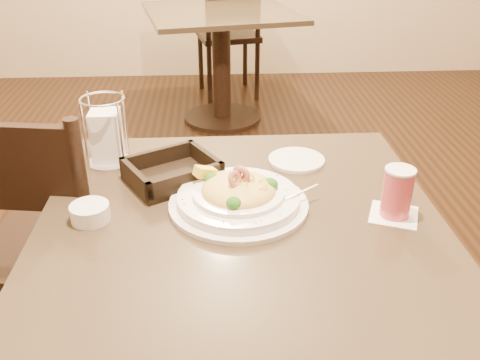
{
  "coord_description": "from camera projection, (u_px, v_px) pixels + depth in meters",
  "views": [
    {
      "loc": [
        -0.06,
        -1.02,
        1.37
      ],
      "look_at": [
        0.0,
        0.02,
        0.82
      ],
      "focal_mm": 40.0,
      "sensor_mm": 36.0,
      "label": 1
    }
  ],
  "objects": [
    {
      "name": "napkin_caddy",
      "position": [
        107.0,
        136.0,
        1.4
      ],
      "size": [
        0.12,
        0.12,
        0.19
      ],
      "rotation": [
        0.0,
        0.0,
        -0.13
      ],
      "color": "silver",
      "rests_on": "main_table"
    },
    {
      "name": "bread_basket",
      "position": [
        172.0,
        173.0,
        1.34
      ],
      "size": [
        0.26,
        0.25,
        0.06
      ],
      "rotation": [
        0.0,
        0.0,
        0.52
      ],
      "color": "black",
      "rests_on": "main_table"
    },
    {
      "name": "background_table",
      "position": [
        221.0,
        47.0,
        3.46
      ],
      "size": [
        1.06,
        1.06,
        0.74
      ],
      "rotation": [
        0.0,
        0.0,
        0.2
      ],
      "color": "black",
      "rests_on": "ground"
    },
    {
      "name": "dining_chair_near",
      "position": [
        49.0,
        242.0,
        1.52
      ],
      "size": [
        0.48,
        0.48,
        0.93
      ],
      "rotation": [
        0.0,
        0.0,
        3.0
      ],
      "color": "black",
      "rests_on": "ground"
    },
    {
      "name": "butter_ramekin",
      "position": [
        90.0,
        213.0,
        1.17
      ],
      "size": [
        0.11,
        0.11,
        0.04
      ],
      "primitive_type": "cylinder",
      "rotation": [
        0.0,
        0.0,
        -0.38
      ],
      "color": "white",
      "rests_on": "main_table"
    },
    {
      "name": "pasta_bowl",
      "position": [
        238.0,
        196.0,
        1.22
      ],
      "size": [
        0.35,
        0.32,
        0.1
      ],
      "rotation": [
        0.0,
        0.0,
        0.42
      ],
      "color": "white",
      "rests_on": "main_table"
    },
    {
      "name": "drink_glass",
      "position": [
        397.0,
        193.0,
        1.17
      ],
      "size": [
        0.13,
        0.13,
        0.12
      ],
      "rotation": [
        0.0,
        0.0,
        -0.38
      ],
      "color": "white",
      "rests_on": "main_table"
    },
    {
      "name": "dining_chair_far",
      "position": [
        229.0,
        31.0,
        3.9
      ],
      "size": [
        0.49,
        0.49,
        0.93
      ],
      "rotation": [
        0.0,
        0.0,
        3.33
      ],
      "color": "black",
      "rests_on": "ground"
    },
    {
      "name": "side_plate",
      "position": [
        296.0,
        160.0,
        1.44
      ],
      "size": [
        0.17,
        0.17,
        0.01
      ],
      "primitive_type": "cylinder",
      "rotation": [
        0.0,
        0.0,
        0.16
      ],
      "color": "white",
      "rests_on": "main_table"
    },
    {
      "name": "main_table",
      "position": [
        240.0,
        296.0,
        1.31
      ],
      "size": [
        0.9,
        0.9,
        0.74
      ],
      "color": "black",
      "rests_on": "ground"
    }
  ]
}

